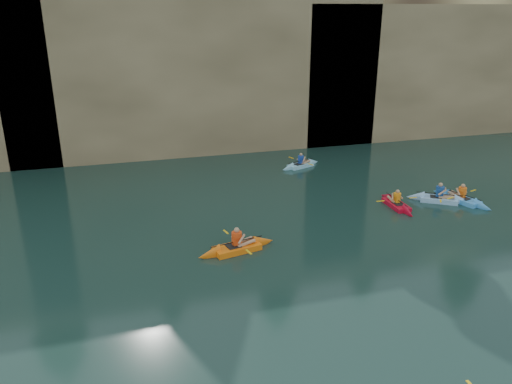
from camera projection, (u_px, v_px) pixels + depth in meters
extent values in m
plane|color=black|center=(288.00, 379.00, 13.09)|extent=(160.00, 160.00, 0.00)
cube|color=tan|center=(158.00, 52.00, 38.07)|extent=(70.00, 16.00, 12.00)
cube|color=#9C845E|center=(202.00, 66.00, 32.02)|extent=(24.00, 2.40, 11.40)
cube|color=#9C845E|center=(465.00, 68.00, 37.48)|extent=(26.00, 2.40, 9.84)
cube|color=black|center=(111.00, 137.00, 31.29)|extent=(3.50, 1.00, 3.20)
cube|color=black|center=(319.00, 114.00, 34.70)|extent=(5.00, 1.00, 4.50)
cube|color=orange|center=(237.00, 248.00, 19.97)|extent=(2.69, 1.33, 0.28)
cone|color=orange|center=(263.00, 242.00, 20.51)|extent=(1.05, 0.94, 0.77)
cone|color=orange|center=(209.00, 254.00, 19.43)|extent=(1.05, 0.94, 0.77)
cube|color=black|center=(234.00, 246.00, 19.87)|extent=(0.64, 0.59, 0.04)
cube|color=#E84513|center=(237.00, 239.00, 19.83)|extent=(0.39, 0.29, 0.51)
sphere|color=tan|center=(237.00, 230.00, 19.70)|extent=(0.22, 0.22, 0.22)
cylinder|color=black|center=(237.00, 241.00, 19.87)|extent=(2.23, 0.52, 0.04)
cube|color=yellow|center=(226.00, 232.00, 20.73)|extent=(0.17, 0.43, 0.02)
cube|color=yellow|center=(249.00, 252.00, 19.02)|extent=(0.17, 0.43, 0.02)
cube|color=#8FC1F0|center=(439.00, 199.00, 25.09)|extent=(2.47, 1.96, 0.28)
cone|color=#8FC1F0|center=(463.00, 201.00, 24.79)|extent=(1.13, 1.09, 0.75)
cone|color=#8FC1F0|center=(415.00, 197.00, 25.39)|extent=(1.13, 1.09, 0.75)
cube|color=black|center=(436.00, 197.00, 25.09)|extent=(0.72, 0.69, 0.04)
cube|color=navy|center=(440.00, 192.00, 24.95)|extent=(0.41, 0.37, 0.50)
sphere|color=tan|center=(441.00, 185.00, 24.83)|extent=(0.21, 0.21, 0.21)
cylinder|color=black|center=(439.00, 194.00, 24.99)|extent=(1.90, 1.22, 0.04)
cube|color=yellow|center=(438.00, 187.00, 25.91)|extent=(0.29, 0.40, 0.02)
cube|color=yellow|center=(441.00, 201.00, 24.08)|extent=(0.29, 0.40, 0.02)
cube|color=red|center=(396.00, 204.00, 24.46)|extent=(0.73, 2.33, 0.24)
cone|color=red|center=(385.00, 197.00, 25.44)|extent=(0.68, 0.83, 0.67)
cone|color=red|center=(408.00, 213.00, 23.47)|extent=(0.68, 0.83, 0.67)
cube|color=black|center=(398.00, 204.00, 24.29)|extent=(0.43, 0.56, 0.04)
cube|color=orange|center=(397.00, 198.00, 24.33)|extent=(0.20, 0.31, 0.45)
sphere|color=tan|center=(398.00, 191.00, 24.22)|extent=(0.19, 0.19, 0.19)
cylinder|color=black|center=(397.00, 199.00, 24.37)|extent=(0.07, 1.98, 0.04)
cube|color=yellow|center=(380.00, 201.00, 24.15)|extent=(0.42, 0.09, 0.02)
cube|color=yellow|center=(413.00, 198.00, 24.58)|extent=(0.42, 0.09, 0.02)
cube|color=#8CCFEB|center=(301.00, 165.00, 30.59)|extent=(2.34, 1.46, 0.25)
cone|color=#8CCFEB|center=(313.00, 162.00, 31.19)|extent=(0.98, 0.91, 0.67)
cone|color=#8CCFEB|center=(288.00, 168.00, 29.99)|extent=(0.98, 0.91, 0.67)
cube|color=black|center=(299.00, 164.00, 30.48)|extent=(0.66, 0.59, 0.04)
cube|color=#1B3A96|center=(301.00, 160.00, 30.47)|extent=(0.36, 0.29, 0.45)
sphere|color=tan|center=(301.00, 154.00, 30.36)|extent=(0.19, 0.19, 0.19)
cylinder|color=black|center=(301.00, 161.00, 30.50)|extent=(1.86, 0.75, 0.04)
cube|color=yellow|center=(291.00, 158.00, 31.17)|extent=(0.23, 0.42, 0.02)
cube|color=yellow|center=(311.00, 164.00, 29.84)|extent=(0.23, 0.42, 0.02)
cube|color=#449AE7|center=(461.00, 199.00, 25.08)|extent=(1.52, 2.67, 0.26)
cone|color=#449AE7|center=(441.00, 192.00, 26.02)|extent=(0.97, 1.09, 0.72)
cone|color=#449AE7|center=(483.00, 207.00, 24.14)|extent=(0.97, 1.09, 0.72)
cube|color=black|center=(464.00, 198.00, 24.93)|extent=(0.60, 0.66, 0.04)
cube|color=orange|center=(462.00, 192.00, 24.95)|extent=(0.30, 0.38, 0.48)
sphere|color=tan|center=(463.00, 186.00, 24.83)|extent=(0.20, 0.20, 0.20)
cylinder|color=black|center=(462.00, 194.00, 24.99)|extent=(0.70, 2.02, 0.04)
cube|color=yellow|center=(450.00, 198.00, 24.48)|extent=(0.42, 0.21, 0.02)
cube|color=yellow|center=(473.00, 191.00, 25.50)|extent=(0.42, 0.21, 0.02)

